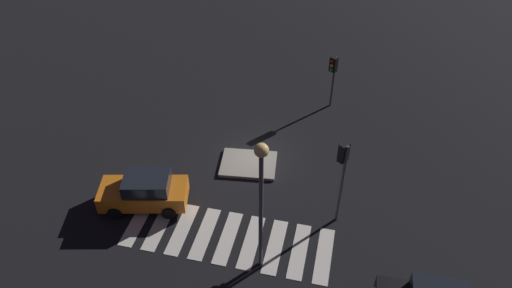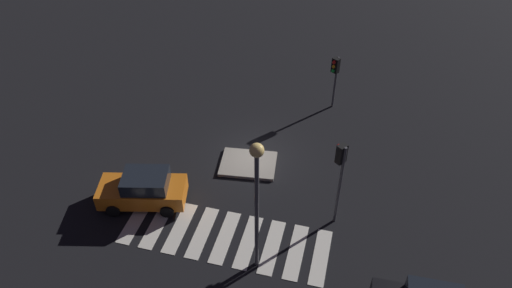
{
  "view_description": "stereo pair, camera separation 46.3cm",
  "coord_description": "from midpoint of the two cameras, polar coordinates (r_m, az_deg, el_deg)",
  "views": [
    {
      "loc": [
        4.57,
        -19.62,
        17.84
      ],
      "look_at": [
        0.0,
        0.0,
        1.0
      ],
      "focal_mm": 33.0,
      "sensor_mm": 36.0,
      "label": 1
    },
    {
      "loc": [
        5.02,
        -19.51,
        17.84
      ],
      "look_at": [
        0.0,
        0.0,
        1.0
      ],
      "focal_mm": 33.0,
      "sensor_mm": 36.0,
      "label": 2
    }
  ],
  "objects": [
    {
      "name": "traffic_island",
      "position": [
        26.36,
        -0.44,
        -2.43
      ],
      "size": [
        3.31,
        2.64,
        0.18
      ],
      "color": "gray",
      "rests_on": "ground"
    },
    {
      "name": "traffic_light_north",
      "position": [
        29.73,
        10.03,
        8.73
      ],
      "size": [
        0.54,
        0.53,
        3.62
      ],
      "rotation": [
        0.0,
        0.0,
        -2.1
      ],
      "color": "#47474C",
      "rests_on": "ground"
    },
    {
      "name": "car_orange",
      "position": [
        24.35,
        -12.97,
        -5.38
      ],
      "size": [
        4.65,
        2.81,
        1.91
      ],
      "rotation": [
        0.0,
        0.0,
        3.37
      ],
      "color": "orange",
      "rests_on": "ground"
    },
    {
      "name": "street_lamp",
      "position": [
        18.28,
        0.82,
        -5.32
      ],
      "size": [
        0.56,
        0.56,
        7.06
      ],
      "color": "#47474C",
      "rests_on": "ground"
    },
    {
      "name": "crosswalk_near",
      "position": [
        22.94,
        -3.19,
        -11.21
      ],
      "size": [
        9.9,
        3.2,
        0.02
      ],
      "color": "silver",
      "rests_on": "ground"
    },
    {
      "name": "ground_plane",
      "position": [
        26.91,
        0.49,
        -1.64
      ],
      "size": [
        80.0,
        80.0,
        0.0
      ],
      "primitive_type": "plane",
      "color": "black"
    },
    {
      "name": "traffic_light_east",
      "position": [
        21.45,
        10.8,
        -2.61
      ],
      "size": [
        0.53,
        0.54,
        4.75
      ],
      "rotation": [
        0.0,
        0.0,
        2.51
      ],
      "color": "#47474C",
      "rests_on": "ground"
    }
  ]
}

